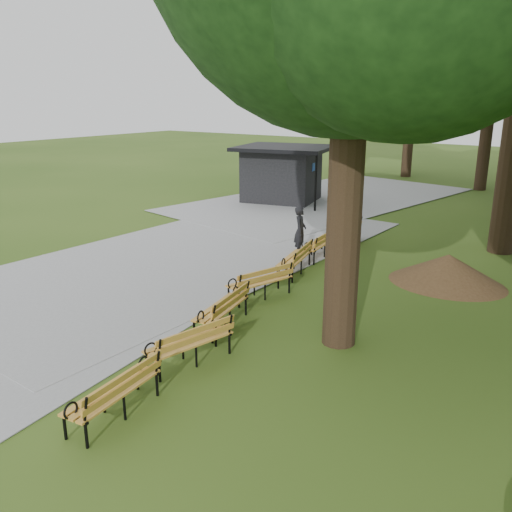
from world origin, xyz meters
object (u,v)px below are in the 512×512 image
Objects in this scene: person at (300,231)px; lamp_post at (342,160)px; dirt_mound at (448,269)px; bench_3 at (260,281)px; kiosk at (282,174)px; bench_6 at (344,232)px; bench_4 at (294,259)px; bench_5 at (318,244)px; bench_1 at (189,342)px; bench_0 at (113,392)px; bench_2 at (221,308)px.

lamp_post is at bearing -5.60° from person.
bench_3 is at bearing -132.98° from dirt_mound.
bench_6 is (6.06, -5.48, -0.91)m from kiosk.
bench_3 is 1.00× the size of bench_4.
dirt_mound is 4.67m from bench_6.
bench_5 is (0.65, 0.06, -0.35)m from person.
bench_1 is at bearing -74.22° from lamp_post.
bench_3 is (6.62, -11.45, -0.91)m from kiosk.
person reaches higher than bench_4.
bench_5 is (2.82, -7.19, -1.82)m from lamp_post.
bench_6 is (0.59, 1.99, -0.35)m from person.
bench_0 is at bearing -75.39° from lamp_post.
lamp_post is 1.65× the size of bench_1.
dirt_mound is at bearing 153.74° from bench_3.
bench_3 is (-1.10, 5.73, 0.00)m from bench_0.
bench_5 is (-0.83, 6.02, 0.00)m from bench_2.
kiosk is 2.27× the size of bench_6.
person is 0.37× the size of kiosk.
dirt_mound is at bearing 100.23° from bench_4.
bench_4 is (-0.62, 4.19, 0.00)m from bench_2.
person is 0.74m from bench_5.
bench_3 is 1.00× the size of bench_6.
person reaches higher than bench_3.
bench_4 is (6.32, -9.25, -0.91)m from kiosk.
bench_4 is (0.85, -1.78, -0.35)m from person.
dirt_mound is (10.24, -7.57, -0.93)m from kiosk.
bench_3 is at bearing 4.92° from bench_6.
bench_5 is at bearing -177.19° from bench_0.
bench_0 is at bearing 0.96° from bench_2.
kiosk reaches higher than dirt_mound.
bench_4 is at bearing -71.49° from lamp_post.
bench_1 reaches higher than dirt_mound.
kiosk reaches higher than bench_0.
person is at bearing -17.00° from bench_6.
bench_2 is at bearing -4.44° from bench_4.
person is 4.16m from bench_3.
person reaches higher than dirt_mound.
bench_6 is at bearing -178.44° from bench_0.
kiosk is at bearing 143.52° from dirt_mound.
bench_1 is at bearing 30.32° from bench_3.
bench_6 is (-1.45, 9.65, 0.00)m from bench_1.
bench_3 and bench_4 have the same top height.
bench_1 is at bearing 179.34° from bench_0.
bench_0 and bench_6 have the same top height.
bench_3 is at bearing -73.52° from lamp_post.
bench_3 is 4.07m from bench_5.
bench_4 is at bearing 177.74° from bench_2.
bench_4 and bench_6 have the same top height.
kiosk is at bearing -133.25° from bench_3.
dirt_mound is (6.94, -7.34, -1.84)m from lamp_post.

